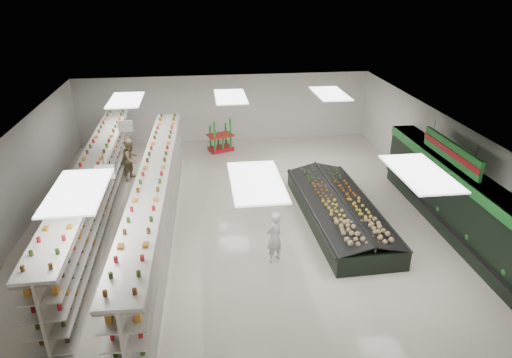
{
  "coord_description": "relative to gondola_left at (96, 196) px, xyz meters",
  "views": [
    {
      "loc": [
        -1.21,
        -13.51,
        7.57
      ],
      "look_at": [
        0.56,
        0.46,
        1.19
      ],
      "focal_mm": 32.0,
      "sensor_mm": 36.0,
      "label": 1
    }
  ],
  "objects": [
    {
      "name": "shopper_background",
      "position": [
        0.67,
        3.45,
        -0.13
      ],
      "size": [
        0.87,
        0.96,
        1.68
      ],
      "primitive_type": "imported",
      "rotation": [
        0.0,
        0.0,
        1.0
      ],
      "color": "#957B5B",
      "rests_on": "floor"
    },
    {
      "name": "wall_right",
      "position": [
        11.69,
        -0.29,
        0.62
      ],
      "size": [
        0.02,
        16.0,
        3.2
      ],
      "primitive_type": "cube",
      "color": "silver",
      "rests_on": "floor"
    },
    {
      "name": "floor",
      "position": [
        4.69,
        -0.29,
        -0.98
      ],
      "size": [
        16.0,
        16.0,
        0.0
      ],
      "primitive_type": "plane",
      "color": "beige",
      "rests_on": "ground"
    },
    {
      "name": "produce_wall_case",
      "position": [
        11.22,
        -1.79,
        0.26
      ],
      "size": [
        0.93,
        8.0,
        2.2
      ],
      "color": "black",
      "rests_on": "floor"
    },
    {
      "name": "gondola_center",
      "position": [
        2.0,
        -1.0,
        0.0
      ],
      "size": [
        1.27,
        12.34,
        2.14
      ],
      "rotation": [
        0.0,
        0.0,
        -0.03
      ],
      "color": "white",
      "rests_on": "floor"
    },
    {
      "name": "aisle_sign_far",
      "position": [
        0.89,
        1.71,
        1.78
      ],
      "size": [
        0.52,
        0.06,
        0.75
      ],
      "color": "white",
      "rests_on": "ceiling"
    },
    {
      "name": "gondola_left",
      "position": [
        0.0,
        0.0,
        0.0
      ],
      "size": [
        1.07,
        12.28,
        2.13
      ],
      "rotation": [
        0.0,
        0.0,
        0.01
      ],
      "color": "white",
      "rests_on": "floor"
    },
    {
      "name": "produce_island",
      "position": [
        7.89,
        -0.9,
        -0.56
      ],
      "size": [
        2.39,
        6.2,
        0.92
      ],
      "rotation": [
        0.0,
        0.0,
        0.03
      ],
      "color": "black",
      "rests_on": "floor"
    },
    {
      "name": "soda_endcap",
      "position": [
        4.35,
        6.19,
        -0.29
      ],
      "size": [
        1.3,
        1.1,
        1.41
      ],
      "rotation": [
        0.0,
        0.0,
        0.37
      ],
      "color": "#AD131D",
      "rests_on": "floor"
    },
    {
      "name": "hortifruti_banner",
      "position": [
        10.94,
        -1.79,
        1.67
      ],
      "size": [
        0.12,
        3.2,
        0.95
      ],
      "color": "#217E2E",
      "rests_on": "ceiling"
    },
    {
      "name": "wall_left",
      "position": [
        -2.31,
        -0.29,
        0.62
      ],
      "size": [
        0.02,
        16.0,
        3.2
      ],
      "primitive_type": "cube",
      "color": "silver",
      "rests_on": "floor"
    },
    {
      "name": "wall_back",
      "position": [
        4.69,
        7.71,
        0.62
      ],
      "size": [
        14.0,
        0.02,
        3.2
      ],
      "primitive_type": "cube",
      "color": "silver",
      "rests_on": "floor"
    },
    {
      "name": "aisle_sign_near",
      "position": [
        0.89,
        -2.29,
        1.78
      ],
      "size": [
        0.52,
        0.06,
        0.75
      ],
      "color": "white",
      "rests_on": "ceiling"
    },
    {
      "name": "ceiling",
      "position": [
        4.69,
        -0.29,
        2.22
      ],
      "size": [
        14.0,
        16.0,
        0.02
      ],
      "primitive_type": "cube",
      "color": "white",
      "rests_on": "wall_back"
    },
    {
      "name": "shopper_main",
      "position": [
        5.37,
        -2.93,
        -0.19
      ],
      "size": [
        0.68,
        0.64,
        1.57
      ],
      "primitive_type": "imported",
      "rotation": [
        0.0,
        0.0,
        3.76
      ],
      "color": "silver",
      "rests_on": "floor"
    }
  ]
}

